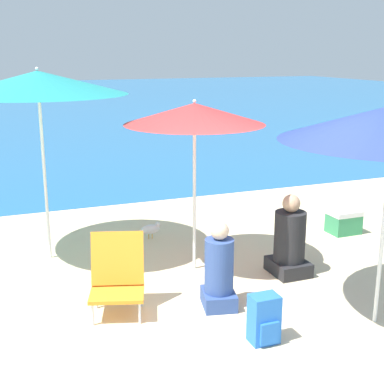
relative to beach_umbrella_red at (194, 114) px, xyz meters
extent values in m
plane|color=beige|center=(-0.16, -2.00, -1.79)|extent=(60.00, 60.00, 0.00)
cube|color=#23669E|center=(-0.16, 22.94, -1.79)|extent=(60.00, 40.00, 0.01)
cylinder|color=white|center=(0.00, 0.00, -0.95)|extent=(0.04, 0.04, 1.68)
cone|color=red|center=(0.00, 0.00, 0.00)|extent=(1.54, 1.54, 0.23)
sphere|color=white|center=(0.00, 0.00, 0.14)|extent=(0.04, 0.04, 0.04)
cylinder|color=white|center=(1.11, -1.78, -0.94)|extent=(0.04, 0.04, 1.70)
cylinder|color=white|center=(-1.52, 0.95, -0.80)|extent=(0.04, 0.04, 1.97)
cone|color=teal|center=(-1.52, 0.95, 0.31)|extent=(2.03, 2.03, 0.27)
sphere|color=white|center=(-1.52, 0.95, 0.47)|extent=(0.04, 0.04, 0.04)
cylinder|color=silver|center=(-1.36, -0.91, -1.68)|extent=(0.02, 0.02, 0.21)
cylinder|color=silver|center=(-0.95, -1.04, -1.68)|extent=(0.02, 0.02, 0.21)
cylinder|color=silver|center=(-1.26, -0.58, -1.68)|extent=(0.02, 0.02, 0.21)
cylinder|color=silver|center=(-0.85, -0.71, -1.68)|extent=(0.02, 0.02, 0.21)
cube|color=orange|center=(-1.10, -0.81, -1.56)|extent=(0.60, 0.54, 0.04)
cube|color=orange|center=(-1.04, -0.61, -1.28)|extent=(0.54, 0.32, 0.51)
cube|color=#334C8C|center=(-0.13, -0.98, -1.71)|extent=(0.39, 0.43, 0.16)
cylinder|color=#334C8C|center=(-0.13, -0.98, -1.36)|extent=(0.28, 0.28, 0.54)
sphere|color=beige|center=(-0.13, -0.98, -1.00)|extent=(0.18, 0.18, 0.18)
cube|color=#262628|center=(0.94, -0.52, -1.71)|extent=(0.39, 0.46, 0.16)
cylinder|color=#262628|center=(0.94, -0.52, -1.35)|extent=(0.35, 0.35, 0.57)
sphere|color=tan|center=(0.94, -0.52, -0.96)|extent=(0.20, 0.20, 0.20)
cube|color=blue|center=(-0.03, -1.73, -1.57)|extent=(0.25, 0.18, 0.43)
cube|color=blue|center=(-0.03, -1.83, -1.66)|extent=(0.17, 0.03, 0.20)
cube|color=#338C59|center=(2.39, 0.42, -1.66)|extent=(0.40, 0.32, 0.26)
cube|color=white|center=(2.39, 0.42, -1.49)|extent=(0.42, 0.33, 0.07)
cylinder|color=gold|center=(-0.21, 1.15, -1.76)|extent=(0.01, 0.01, 0.07)
cylinder|color=gold|center=(-0.16, 1.15, -1.76)|extent=(0.01, 0.01, 0.07)
ellipsoid|color=white|center=(-0.18, 1.15, -1.66)|extent=(0.26, 0.11, 0.13)
sphere|color=white|center=(-0.08, 1.15, -1.60)|extent=(0.07, 0.07, 0.07)
camera|label=1|loc=(-2.12, -5.39, 0.65)|focal=50.00mm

